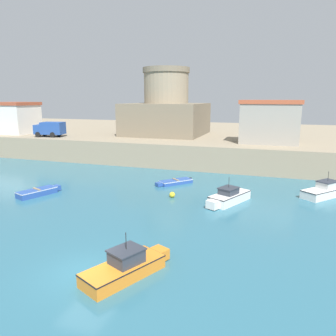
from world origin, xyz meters
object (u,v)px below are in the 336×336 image
(dinghy_blue_2, at_px, (175,182))
(fortress, at_px, (166,112))
(motorboat_white_6, at_px, (229,197))
(harbor_shed_near_wharf, at_px, (16,118))
(truck_on_quay, at_px, (50,129))
(motorboat_white_0, at_px, (326,191))
(motorboat_orange_1, at_px, (126,266))
(dinghy_blue_4, at_px, (38,192))
(harbor_shed_mid_row, at_px, (270,122))
(mooring_buoy, at_px, (172,195))

(dinghy_blue_2, relative_size, fortress, 0.32)
(motorboat_white_6, bearing_deg, harbor_shed_near_wharf, 156.66)
(dinghy_blue_2, height_order, truck_on_quay, truck_on_quay)
(motorboat_white_0, relative_size, fortress, 0.44)
(motorboat_white_0, xyz_separation_m, harbor_shed_near_wharf, (-45.70, 11.30, 5.19))
(motorboat_orange_1, distance_m, fortress, 38.14)
(dinghy_blue_4, distance_m, motorboat_white_6, 17.56)
(motorboat_white_6, bearing_deg, dinghy_blue_2, 143.91)
(motorboat_orange_1, xyz_separation_m, motorboat_white_6, (3.20, 13.67, 0.01))
(motorboat_orange_1, relative_size, motorboat_white_6, 1.01)
(motorboat_orange_1, relative_size, fortress, 0.44)
(motorboat_white_0, bearing_deg, fortress, 140.80)
(dinghy_blue_2, relative_size, harbor_shed_mid_row, 0.50)
(motorboat_white_0, xyz_separation_m, fortress, (-21.70, 17.70, 6.24))
(motorboat_white_0, height_order, motorboat_white_6, motorboat_white_0)
(dinghy_blue_2, height_order, harbor_shed_mid_row, harbor_shed_mid_row)
(dinghy_blue_4, relative_size, motorboat_white_6, 0.82)
(dinghy_blue_4, relative_size, harbor_shed_near_wharf, 0.69)
(dinghy_blue_4, relative_size, fortress, 0.35)
(harbor_shed_near_wharf, distance_m, truck_on_quay, 8.81)
(fortress, distance_m, truck_on_quay, 18.05)
(motorboat_white_6, distance_m, harbor_shed_mid_row, 17.61)
(dinghy_blue_4, bearing_deg, fortress, 81.63)
(truck_on_quay, bearing_deg, harbor_shed_near_wharf, 164.47)
(motorboat_white_6, xyz_separation_m, harbor_shed_near_wharf, (-37.41, 16.14, 5.20))
(fortress, bearing_deg, motorboat_white_6, -59.26)
(motorboat_white_0, height_order, dinghy_blue_4, motorboat_white_0)
(mooring_buoy, bearing_deg, dinghy_blue_2, 104.47)
(mooring_buoy, bearing_deg, motorboat_white_6, 1.43)
(fortress, bearing_deg, dinghy_blue_4, -98.37)
(motorboat_white_0, xyz_separation_m, mooring_buoy, (-13.39, -4.97, -0.27))
(dinghy_blue_2, relative_size, mooring_buoy, 7.21)
(dinghy_blue_2, bearing_deg, mooring_buoy, -75.53)
(fortress, relative_size, harbor_shed_mid_row, 1.57)
(motorboat_orange_1, distance_m, dinghy_blue_2, 18.54)
(motorboat_white_0, xyz_separation_m, motorboat_orange_1, (-11.49, -18.51, -0.02))
(dinghy_blue_2, distance_m, truck_on_quay, 24.85)
(truck_on_quay, bearing_deg, dinghy_blue_2, -22.07)
(harbor_shed_mid_row, bearing_deg, harbor_shed_near_wharf, -179.41)
(motorboat_white_0, bearing_deg, mooring_buoy, -159.62)
(dinghy_blue_2, bearing_deg, harbor_shed_mid_row, 53.30)
(mooring_buoy, bearing_deg, fortress, 110.13)
(harbor_shed_near_wharf, height_order, harbor_shed_mid_row, harbor_shed_mid_row)
(motorboat_orange_1, distance_m, harbor_shed_mid_row, 31.24)
(harbor_shed_near_wharf, bearing_deg, fortress, 14.95)
(motorboat_white_6, distance_m, fortress, 26.97)
(fortress, relative_size, harbor_shed_near_wharf, 1.96)
(truck_on_quay, bearing_deg, motorboat_white_0, -13.51)
(motorboat_orange_1, xyz_separation_m, harbor_shed_mid_row, (5.79, 30.22, 5.41))
(motorboat_white_0, bearing_deg, harbor_shed_near_wharf, 166.12)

